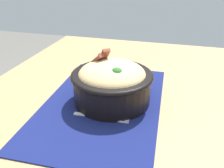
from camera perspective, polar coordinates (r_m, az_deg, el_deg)
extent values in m
cube|color=#99754C|center=(0.63, -0.25, -6.98)|extent=(1.20, 0.81, 0.03)
cylinder|color=olive|center=(1.36, -8.12, -5.40)|extent=(0.04, 0.04, 0.70)
cylinder|color=olive|center=(1.28, 21.95, -9.47)|extent=(0.04, 0.04, 0.70)
cube|color=#11194C|center=(0.64, -2.19, -4.49)|extent=(0.49, 0.32, 0.00)
cylinder|color=black|center=(0.63, 0.00, -0.77)|extent=(0.20, 0.20, 0.08)
torus|color=black|center=(0.61, 0.00, 2.10)|extent=(0.21, 0.21, 0.01)
ellipsoid|color=tan|center=(0.61, 0.00, 2.18)|extent=(0.22, 0.22, 0.07)
sphere|color=#2D622C|center=(0.57, 1.17, 2.53)|extent=(0.03, 0.03, 0.03)
cylinder|color=orange|center=(0.61, -2.04, 3.80)|extent=(0.04, 0.02, 0.01)
cylinder|color=orange|center=(0.59, 1.25, 2.97)|extent=(0.03, 0.03, 0.01)
cylinder|color=orange|center=(0.61, 2.09, 3.67)|extent=(0.02, 0.04, 0.01)
cube|color=brown|center=(0.64, -1.96, 6.56)|extent=(0.05, 0.05, 0.05)
cube|color=brown|center=(0.64, -2.86, 5.96)|extent=(0.04, 0.04, 0.04)
cube|color=brown|center=(0.63, -3.66, 5.80)|extent=(0.04, 0.05, 0.04)
cube|color=silver|center=(0.59, -5.55, -7.40)|extent=(0.01, 0.07, 0.00)
cube|color=silver|center=(0.58, -1.43, -7.95)|extent=(0.01, 0.01, 0.00)
cube|color=silver|center=(0.57, 0.43, -8.18)|extent=(0.02, 0.03, 0.00)
cube|color=silver|center=(0.56, 2.76, -9.00)|extent=(0.00, 0.02, 0.00)
cube|color=silver|center=(0.57, 2.86, -8.66)|extent=(0.00, 0.02, 0.00)
cube|color=silver|center=(0.57, 2.97, -8.31)|extent=(0.00, 0.02, 0.00)
cube|color=silver|center=(0.58, 3.07, -7.98)|extent=(0.00, 0.02, 0.00)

